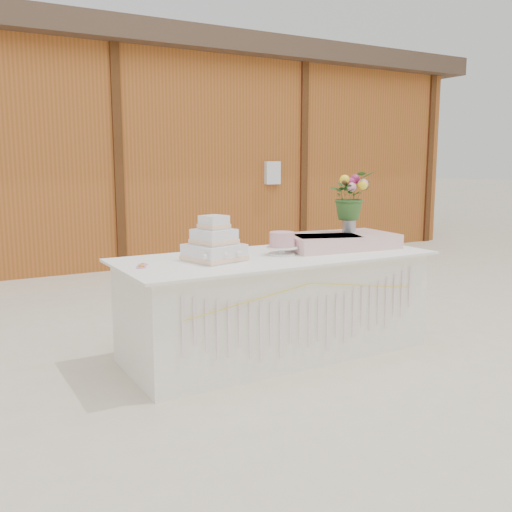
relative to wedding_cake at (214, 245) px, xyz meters
The scene contains 9 objects.
ground 1.02m from the wedding_cake, ahead, with size 80.00×80.00×0.00m, color beige.
barn 6.05m from the wedding_cake, 85.25° to the left, with size 12.60×4.60×3.30m.
cake_table 0.71m from the wedding_cake, ahead, with size 2.40×1.00×0.77m.
wedding_cake is the anchor object (origin of this frame).
pink_cake_stand 0.56m from the wedding_cake, ahead, with size 0.24×0.24×0.17m.
satin_runner 1.13m from the wedding_cake, ahead, with size 0.92×0.53×0.12m, color beige.
flower_vase 1.29m from the wedding_cake, ahead, with size 0.11×0.11×0.15m, color #A3A3A7.
bouquet 1.34m from the wedding_cake, ahead, with size 0.36×0.31×0.40m, color #335F26.
loose_flowers 0.53m from the wedding_cake, 165.42° to the left, with size 0.13×0.32×0.02m, color pink, non-canonical shape.
Camera 1 is at (-2.25, -3.61, 1.47)m, focal length 40.00 mm.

